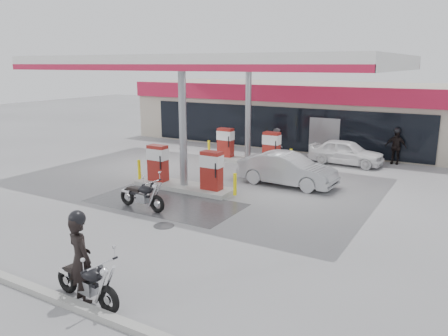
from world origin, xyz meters
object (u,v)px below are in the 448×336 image
object	(u,v)px
sedan_white	(346,152)
parked_motorcycle	(142,196)
pump_island_near	(184,173)
main_motorcycle	(88,283)
parked_car_left	(183,127)
pump_island_far	(248,150)
hatchback_silver	(287,169)
biker_walking	(396,147)
biker_main	(80,259)
attendant	(277,145)

from	to	relation	value
sedan_white	parked_motorcycle	bearing A→B (deg)	160.75
pump_island_near	main_motorcycle	xyz separation A→B (m)	(3.51, -8.67, -0.23)
sedan_white	parked_car_left	distance (m)	13.86
pump_island_near	sedan_white	size ratio (longest dim) A/B	1.31
pump_island_near	parked_car_left	size ratio (longest dim) A/B	1.29
pump_island_far	hatchback_silver	size ratio (longest dim) A/B	1.18
pump_island_far	main_motorcycle	distance (m)	15.09
parked_motorcycle	biker_walking	bearing A→B (deg)	66.06
parked_car_left	biker_walking	xyz separation A→B (m)	(15.58, -2.34, 0.35)
main_motorcycle	biker_main	size ratio (longest dim) A/B	1.06
pump_island_near	sedan_white	xyz separation A→B (m)	(4.77, 8.20, -0.04)
pump_island_near	parked_motorcycle	xyz separation A→B (m)	(0.25, -3.00, -0.21)
attendant	parked_car_left	world-z (taller)	attendant
main_motorcycle	biker_main	world-z (taller)	biker_main
biker_main	sedan_white	bearing A→B (deg)	-78.29
biker_main	sedan_white	world-z (taller)	biker_main
attendant	parked_car_left	bearing A→B (deg)	47.91
main_motorcycle	sedan_white	size ratio (longest dim) A/B	0.54
pump_island_far	hatchback_silver	world-z (taller)	pump_island_far
sedan_white	attendant	bearing A→B (deg)	111.61
sedan_white	hatchback_silver	xyz separation A→B (m)	(-1.16, -5.42, 0.05)
sedan_white	attendant	distance (m)	3.71
biker_walking	pump_island_near	bearing A→B (deg)	-124.91
parked_motorcycle	attendant	bearing A→B (deg)	88.41
parked_motorcycle	attendant	size ratio (longest dim) A/B	1.19
parked_motorcycle	sedan_white	world-z (taller)	sedan_white
attendant	pump_island_near	bearing A→B (deg)	154.68
main_motorcycle	parked_motorcycle	world-z (taller)	parked_motorcycle
biker_main	hatchback_silver	bearing A→B (deg)	-74.85
pump_island_near	parked_car_left	distance (m)	14.74
hatchback_silver	main_motorcycle	bearing A→B (deg)	-178.06
pump_island_far	hatchback_silver	xyz separation A→B (m)	(3.61, -3.22, 0.01)
main_motorcycle	attendant	xyz separation A→B (m)	(-2.25, 15.67, 0.44)
sedan_white	attendant	world-z (taller)	attendant
biker_walking	biker_main	bearing A→B (deg)	-100.33
parked_motorcycle	pump_island_far	bearing A→B (deg)	95.77
parked_motorcycle	biker_walking	xyz separation A→B (m)	(6.76, 12.65, 0.42)
sedan_white	biker_main	bearing A→B (deg)	177.79
pump_island_far	main_motorcycle	world-z (taller)	pump_island_far
main_motorcycle	biker_walking	distance (m)	18.67
main_motorcycle	biker_main	bearing A→B (deg)	-178.82
biker_main	pump_island_near	bearing A→B (deg)	-52.41
parked_motorcycle	parked_car_left	world-z (taller)	parked_car_left
pump_island_near	main_motorcycle	bearing A→B (deg)	-67.95
sedan_white	hatchback_silver	distance (m)	5.54
biker_walking	sedan_white	bearing A→B (deg)	-145.97
parked_motorcycle	parked_car_left	bearing A→B (deg)	124.62
parked_car_left	pump_island_far	bearing A→B (deg)	-125.20
biker_main	main_motorcycle	bearing A→B (deg)	-168.45
pump_island_far	parked_car_left	distance (m)	10.46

